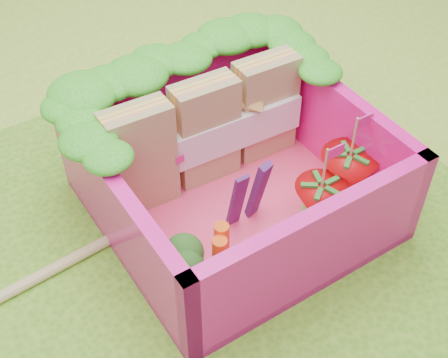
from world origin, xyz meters
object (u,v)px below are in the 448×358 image
bento_box (234,171)px  broccoli (178,267)px  sandwich_stack (206,132)px  strawberry_right (346,177)px  chopsticks (42,275)px  strawberry_left (319,205)px

bento_box → broccoli: size_ratio=4.05×
sandwich_stack → broccoli: bearing=-130.8°
broccoli → strawberry_right: bearing=3.4°
strawberry_right → chopsticks: size_ratio=0.23×
bento_box → strawberry_right: bearing=-29.3°
sandwich_stack → strawberry_right: 0.75m
sandwich_stack → chopsticks: (-1.01, -0.15, -0.31)m
sandwich_stack → bento_box: bearing=-91.3°
strawberry_right → strawberry_left: bearing=-164.0°
bento_box → sandwich_stack: bearing=88.7°
bento_box → sandwich_stack: sandwich_stack is taller
bento_box → chopsticks: size_ratio=0.56×
sandwich_stack → strawberry_right: size_ratio=2.04×
bento_box → sandwich_stack: size_ratio=1.20×
broccoli → strawberry_right: (1.01, 0.06, -0.04)m
strawberry_left → strawberry_right: (0.23, 0.07, 0.02)m
chopsticks → broccoli: bearing=-43.3°
strawberry_left → chopsticks: bearing=160.0°
bento_box → broccoli: 0.62m
sandwich_stack → strawberry_right: (0.49, -0.54, -0.14)m
chopsticks → strawberry_left: bearing=-20.0°
bento_box → broccoli: (-0.51, -0.34, -0.03)m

